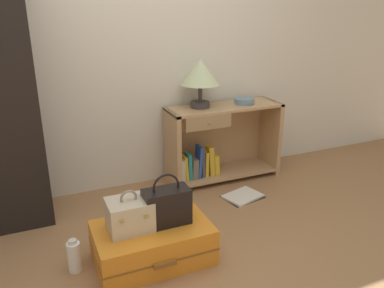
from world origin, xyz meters
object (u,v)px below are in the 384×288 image
(suitcase_large, at_px, (153,243))
(bottle, at_px, (74,256))
(bookshelf, at_px, (218,143))
(table_lamp, at_px, (200,74))
(handbag, at_px, (167,206))
(bowl, at_px, (244,101))
(train_case, at_px, (130,215))
(open_book_on_floor, at_px, (243,196))

(suitcase_large, xyz_separation_m, bottle, (-0.48, 0.08, -0.02))
(bookshelf, xyz_separation_m, bottle, (-1.44, -0.88, -0.24))
(table_lamp, relative_size, handbag, 1.23)
(bowl, height_order, train_case, bowl)
(handbag, xyz_separation_m, open_book_on_floor, (0.87, 0.51, -0.36))
(bookshelf, distance_m, table_lamp, 0.67)
(bookshelf, relative_size, open_book_on_floor, 2.91)
(bookshelf, height_order, train_case, bookshelf)
(bookshelf, bearing_deg, bowl, -4.34)
(bookshelf, height_order, bowl, bowl)
(bottle, bearing_deg, train_case, -9.62)
(bowl, distance_m, suitcase_large, 1.65)
(train_case, relative_size, open_book_on_floor, 0.74)
(handbag, bearing_deg, bookshelf, 48.49)
(suitcase_large, height_order, bottle, suitcase_large)
(bookshelf, relative_size, suitcase_large, 1.43)
(open_book_on_floor, bearing_deg, train_case, -156.08)
(bowl, distance_m, bottle, 1.99)
(table_lamp, distance_m, bottle, 1.79)
(suitcase_large, xyz_separation_m, train_case, (-0.13, 0.02, 0.22))
(train_case, bearing_deg, open_book_on_floor, 23.92)
(handbag, relative_size, bottle, 1.56)
(table_lamp, xyz_separation_m, open_book_on_floor, (0.19, -0.47, -0.99))
(bookshelf, relative_size, bottle, 4.79)
(suitcase_large, distance_m, train_case, 0.26)
(bookshelf, relative_size, handbag, 3.08)
(table_lamp, xyz_separation_m, handbag, (-0.68, -0.99, -0.63))
(table_lamp, xyz_separation_m, train_case, (-0.91, -0.96, -0.65))
(suitcase_large, relative_size, handbag, 2.15)
(bookshelf, distance_m, handbag, 1.29)
(handbag, bearing_deg, suitcase_large, 179.36)
(train_case, xyz_separation_m, bottle, (-0.35, 0.06, -0.24))
(bowl, relative_size, suitcase_large, 0.25)
(handbag, height_order, bottle, handbag)
(suitcase_large, distance_m, handbag, 0.27)
(bowl, bearing_deg, suitcase_large, -141.77)
(bookshelf, bearing_deg, open_book_on_floor, -88.14)
(handbag, xyz_separation_m, bottle, (-0.58, 0.08, -0.27))
(bowl, height_order, open_book_on_floor, bowl)
(bookshelf, relative_size, table_lamp, 2.50)
(handbag, distance_m, open_book_on_floor, 1.07)
(table_lamp, distance_m, open_book_on_floor, 1.11)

